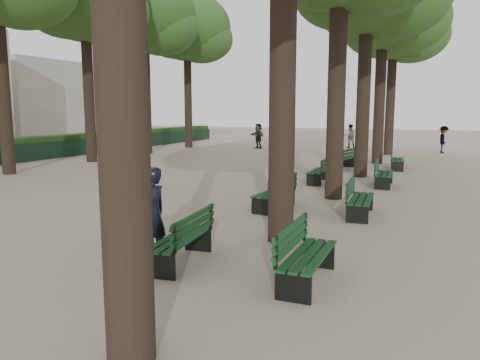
% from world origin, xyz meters
% --- Properties ---
extents(ground, '(120.00, 120.00, 0.00)m').
position_xyz_m(ground, '(0.00, 0.00, 0.00)').
color(ground, tan).
rests_on(ground, ground).
extents(tree_central_4, '(6.00, 6.00, 9.95)m').
position_xyz_m(tree_central_4, '(1.50, 18.00, 7.65)').
color(tree_central_4, '#33261C').
rests_on(tree_central_4, ground).
extents(tree_central_5, '(6.00, 6.00, 9.95)m').
position_xyz_m(tree_central_5, '(1.50, 23.00, 7.65)').
color(tree_central_5, '#33261C').
rests_on(tree_central_5, ground).
extents(tree_far_4, '(6.00, 6.00, 10.45)m').
position_xyz_m(tree_far_4, '(-12.00, 18.00, 8.14)').
color(tree_far_4, '#33261C').
rests_on(tree_far_4, ground).
extents(tree_far_5, '(6.00, 6.00, 10.45)m').
position_xyz_m(tree_far_5, '(-12.00, 23.00, 8.14)').
color(tree_far_5, '#33261C').
rests_on(tree_far_5, ground).
extents(bench_left_0, '(0.76, 1.85, 0.92)m').
position_xyz_m(bench_left_0, '(0.37, 0.94, 0.27)').
color(bench_left_0, black).
rests_on(bench_left_0, ground).
extents(bench_left_1, '(0.76, 1.85, 0.92)m').
position_xyz_m(bench_left_1, '(0.37, 5.84, 0.27)').
color(bench_left_1, black).
rests_on(bench_left_1, ground).
extents(bench_left_2, '(0.61, 1.81, 0.92)m').
position_xyz_m(bench_left_2, '(0.37, 10.76, 0.27)').
color(bench_left_2, black).
rests_on(bench_left_2, ground).
extents(bench_left_3, '(0.80, 1.86, 0.92)m').
position_xyz_m(bench_left_3, '(0.37, 15.20, 0.27)').
color(bench_left_3, black).
rests_on(bench_left_3, ground).
extents(bench_right_0, '(0.60, 1.81, 0.92)m').
position_xyz_m(bench_right_0, '(2.63, 0.92, 0.27)').
color(bench_right_0, black).
rests_on(bench_right_0, ground).
extents(bench_right_1, '(0.70, 1.84, 0.92)m').
position_xyz_m(bench_right_1, '(2.63, 5.89, 0.27)').
color(bench_right_1, black).
rests_on(bench_right_1, ground).
extents(bench_right_2, '(0.67, 1.83, 0.92)m').
position_xyz_m(bench_right_2, '(2.63, 10.90, 0.27)').
color(bench_right_2, black).
rests_on(bench_right_2, ground).
extents(bench_right_3, '(0.74, 1.85, 0.92)m').
position_xyz_m(bench_right_3, '(2.63, 15.95, 0.27)').
color(bench_right_3, black).
rests_on(bench_right_3, ground).
extents(man_with_map, '(0.66, 0.72, 1.67)m').
position_xyz_m(man_with_map, '(-0.19, 0.94, 0.84)').
color(man_with_map, black).
rests_on(man_with_map, ground).
extents(pedestrian_e, '(1.48, 1.19, 1.70)m').
position_xyz_m(pedestrian_e, '(-7.21, 24.17, 0.85)').
color(pedestrian_e, '#262628').
rests_on(pedestrian_e, ground).
extents(pedestrian_a, '(0.86, 0.61, 1.64)m').
position_xyz_m(pedestrian_a, '(-1.48, 26.89, 0.82)').
color(pedestrian_a, '#262628').
rests_on(pedestrian_a, ground).
extents(pedestrian_d, '(0.59, 0.87, 1.64)m').
position_xyz_m(pedestrian_d, '(-2.42, 27.96, 0.82)').
color(pedestrian_d, '#262628').
rests_on(pedestrian_d, ground).
extents(pedestrian_b, '(0.41, 1.09, 1.65)m').
position_xyz_m(pedestrian_b, '(4.48, 25.29, 0.83)').
color(pedestrian_b, '#262628').
rests_on(pedestrian_b, ground).
extents(fence, '(0.08, 42.00, 0.90)m').
position_xyz_m(fence, '(-15.00, 11.00, 0.45)').
color(fence, black).
rests_on(fence, ground).
extents(hedge, '(1.20, 42.00, 1.20)m').
position_xyz_m(hedge, '(-15.70, 11.00, 0.60)').
color(hedge, '#193C14').
rests_on(hedge, ground).
extents(building_far, '(12.00, 16.00, 7.00)m').
position_xyz_m(building_far, '(-33.00, 30.00, 3.50)').
color(building_far, '#B7B2A3').
rests_on(building_far, ground).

